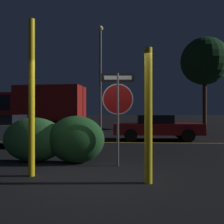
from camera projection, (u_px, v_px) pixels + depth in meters
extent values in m
plane|color=black|center=(92.00, 180.00, 5.02)|extent=(260.00, 260.00, 0.00)
cube|color=gold|center=(111.00, 143.00, 11.25)|extent=(42.24, 0.12, 0.01)
cylinder|color=#4C4C51|center=(118.00, 119.00, 6.36)|extent=(0.06, 0.06, 2.37)
cylinder|color=white|center=(118.00, 99.00, 6.36)|extent=(0.79, 0.06, 0.79)
cylinder|color=#B71414|center=(118.00, 99.00, 6.36)|extent=(0.73, 0.06, 0.73)
cube|color=black|center=(118.00, 78.00, 6.36)|extent=(0.85, 0.08, 0.22)
cube|color=white|center=(118.00, 78.00, 6.36)|extent=(0.70, 0.07, 0.10)
cylinder|color=yellow|center=(32.00, 98.00, 5.34)|extent=(0.13, 0.13, 3.37)
cylinder|color=yellow|center=(148.00, 115.00, 4.81)|extent=(0.15, 0.15, 2.61)
ellipsoid|color=#2D6633|center=(34.00, 140.00, 6.84)|extent=(1.71, 0.76, 1.22)
ellipsoid|color=#1E4C23|center=(76.00, 140.00, 6.69)|extent=(1.52, 0.83, 1.27)
cube|color=silver|center=(1.00, 131.00, 10.16)|extent=(4.82, 1.84, 0.58)
cylinder|color=black|center=(43.00, 137.00, 10.95)|extent=(0.60, 0.21, 0.60)
cylinder|color=black|center=(29.00, 141.00, 9.26)|extent=(0.60, 0.21, 0.60)
sphere|color=#F4EFCC|center=(63.00, 130.00, 10.61)|extent=(0.14, 0.14, 0.14)
sphere|color=#F4EFCC|center=(56.00, 132.00, 9.52)|extent=(0.14, 0.14, 0.14)
cube|color=maroon|center=(157.00, 129.00, 12.30)|extent=(4.24, 1.77, 0.53)
cube|color=black|center=(154.00, 119.00, 12.31)|extent=(1.70, 1.52, 0.40)
cylinder|color=black|center=(180.00, 133.00, 13.07)|extent=(0.60, 0.20, 0.60)
cylinder|color=black|center=(188.00, 136.00, 11.38)|extent=(0.60, 0.20, 0.60)
cylinder|color=black|center=(130.00, 132.00, 13.22)|extent=(0.60, 0.20, 0.60)
cylinder|color=black|center=(131.00, 135.00, 11.53)|extent=(0.60, 0.20, 0.60)
sphere|color=#F4EFCC|center=(198.00, 128.00, 12.72)|extent=(0.14, 0.14, 0.14)
sphere|color=#F4EFCC|center=(205.00, 129.00, 11.63)|extent=(0.14, 0.14, 0.14)
cube|color=maroon|center=(2.00, 110.00, 17.49)|extent=(2.85, 2.39, 2.29)
cube|color=black|center=(2.00, 103.00, 17.49)|extent=(2.59, 2.42, 1.01)
cube|color=maroon|center=(51.00, 106.00, 17.02)|extent=(4.57, 2.66, 2.75)
cylinder|color=black|center=(11.00, 125.00, 18.59)|extent=(0.86, 0.34, 0.84)
cylinder|color=black|center=(56.00, 127.00, 15.81)|extent=(0.86, 0.34, 0.84)
cylinder|color=black|center=(67.00, 125.00, 18.04)|extent=(0.86, 0.34, 0.84)
cylinder|color=#4C4C51|center=(100.00, 82.00, 16.99)|extent=(0.16, 0.16, 6.91)
sphere|color=#F9E5B2|center=(100.00, 28.00, 17.00)|extent=(0.38, 0.38, 0.38)
cylinder|color=#422D1E|center=(205.00, 104.00, 20.13)|extent=(0.32, 0.32, 4.14)
sphere|color=#143819|center=(205.00, 61.00, 20.13)|extent=(3.83, 3.83, 3.83)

